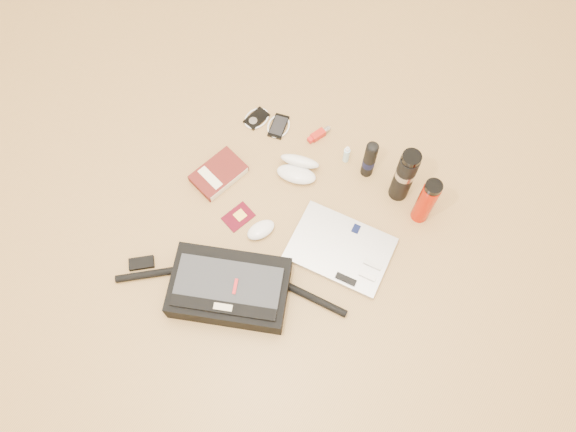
{
  "coord_description": "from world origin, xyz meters",
  "views": [
    {
      "loc": [
        0.46,
        -0.64,
        2.01
      ],
      "look_at": [
        -0.01,
        0.09,
        0.06
      ],
      "focal_mm": 35.0,
      "sensor_mm": 36.0,
      "label": 1
    }
  ],
  "objects_px": {
    "messenger_bag": "(229,288)",
    "thermos_black": "(405,175)",
    "laptop": "(341,249)",
    "thermos_red": "(426,201)",
    "book": "(219,174)"
  },
  "relations": [
    {
      "from": "thermos_black",
      "to": "thermos_red",
      "type": "distance_m",
      "value": 0.13
    },
    {
      "from": "laptop",
      "to": "thermos_red",
      "type": "distance_m",
      "value": 0.37
    },
    {
      "from": "messenger_bag",
      "to": "book",
      "type": "relative_size",
      "value": 3.43
    },
    {
      "from": "laptop",
      "to": "thermos_black",
      "type": "xyz_separation_m",
      "value": [
        0.07,
        0.34,
        0.13
      ]
    },
    {
      "from": "thermos_black",
      "to": "thermos_red",
      "type": "bearing_deg",
      "value": -19.61
    },
    {
      "from": "messenger_bag",
      "to": "thermos_black",
      "type": "relative_size",
      "value": 2.74
    },
    {
      "from": "messenger_bag",
      "to": "thermos_red",
      "type": "height_order",
      "value": "thermos_red"
    },
    {
      "from": "thermos_black",
      "to": "thermos_red",
      "type": "relative_size",
      "value": 1.13
    },
    {
      "from": "messenger_bag",
      "to": "laptop",
      "type": "height_order",
      "value": "messenger_bag"
    },
    {
      "from": "messenger_bag",
      "to": "thermos_black",
      "type": "height_order",
      "value": "thermos_black"
    },
    {
      "from": "messenger_bag",
      "to": "thermos_red",
      "type": "xyz_separation_m",
      "value": [
        0.44,
        0.66,
        0.07
      ]
    },
    {
      "from": "thermos_black",
      "to": "thermos_red",
      "type": "height_order",
      "value": "thermos_black"
    },
    {
      "from": "thermos_black",
      "to": "book",
      "type": "bearing_deg",
      "value": -153.2
    },
    {
      "from": "laptop",
      "to": "thermos_red",
      "type": "bearing_deg",
      "value": 50.86
    },
    {
      "from": "laptop",
      "to": "thermos_black",
      "type": "bearing_deg",
      "value": 71.64
    }
  ]
}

